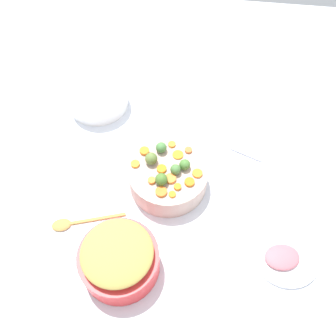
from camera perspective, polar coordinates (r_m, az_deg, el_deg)
tabletop at (r=1.34m, az=1.31°, el=-1.76°), size 2.40×2.40×0.02m
serving_bowl_carrots at (r=1.28m, az=0.00°, el=-1.39°), size 0.28×0.28×0.09m
metal_pot at (r=1.15m, az=-7.74°, el=-14.54°), size 0.25×0.25×0.10m
stuffing_mound at (r=1.08m, az=-8.19°, el=-13.24°), size 0.22×0.22×0.05m
carrot_slice_0 at (r=1.20m, az=1.54°, el=-3.03°), size 0.03×0.03×0.01m
carrot_slice_1 at (r=1.19m, az=0.47°, el=-4.22°), size 0.03×0.03×0.01m
carrot_slice_2 at (r=1.30m, az=0.62°, el=3.80°), size 0.03×0.03×0.01m
carrot_slice_3 at (r=1.19m, az=-1.10°, el=-3.83°), size 0.05×0.05×0.01m
carrot_slice_4 at (r=1.26m, az=-5.27°, el=0.65°), size 0.03×0.03×0.01m
carrot_slice_5 at (r=1.24m, az=-1.03°, el=-0.15°), size 0.04×0.04×0.01m
carrot_slice_6 at (r=1.23m, az=4.72°, el=-0.87°), size 0.05×0.05×0.01m
carrot_slice_7 at (r=1.29m, az=3.28°, el=2.86°), size 0.04×0.04×0.01m
carrot_slice_8 at (r=1.22m, az=0.41°, el=-1.71°), size 0.05×0.05×0.01m
carrot_slice_9 at (r=1.28m, az=-3.80°, el=2.73°), size 0.05×0.05×0.01m
carrot_slice_10 at (r=1.21m, az=3.45°, el=-2.27°), size 0.04×0.04×0.01m
carrot_slice_11 at (r=1.28m, az=1.46°, el=2.14°), size 0.04×0.04×0.01m
carrot_slice_12 at (r=1.21m, az=-2.62°, el=-2.03°), size 0.04×0.04×0.01m
brussels_sprout_0 at (r=1.22m, az=1.13°, el=-0.22°), size 0.04×0.04×0.04m
brussels_sprout_1 at (r=1.23m, az=2.70°, el=0.55°), size 0.04×0.04×0.04m
brussels_sprout_2 at (r=1.20m, az=-1.06°, el=-1.84°), size 0.04×0.04×0.04m
brussels_sprout_3 at (r=1.27m, az=-1.09°, el=3.30°), size 0.04×0.04×0.04m
brussels_sprout_4 at (r=1.24m, az=-2.71°, el=1.50°), size 0.04×0.04×0.04m
wooden_spoon at (r=1.28m, az=-15.03°, el=-8.51°), size 0.11×0.25×0.01m
casserole_dish at (r=1.56m, az=-11.26°, el=11.29°), size 0.25×0.25×0.11m
ham_plate at (r=1.26m, az=18.24°, el=-12.90°), size 0.23×0.23×0.01m
ham_slice_main at (r=1.23m, az=17.83°, el=-13.43°), size 0.11×0.13×0.02m
dish_towel at (r=1.47m, az=13.50°, el=4.27°), size 0.20×0.18×0.01m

